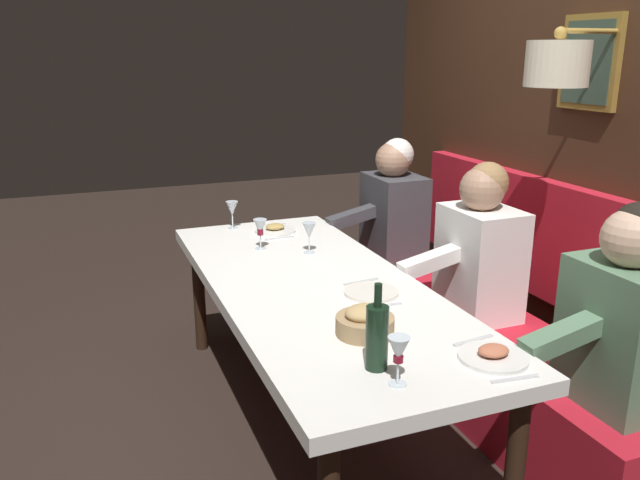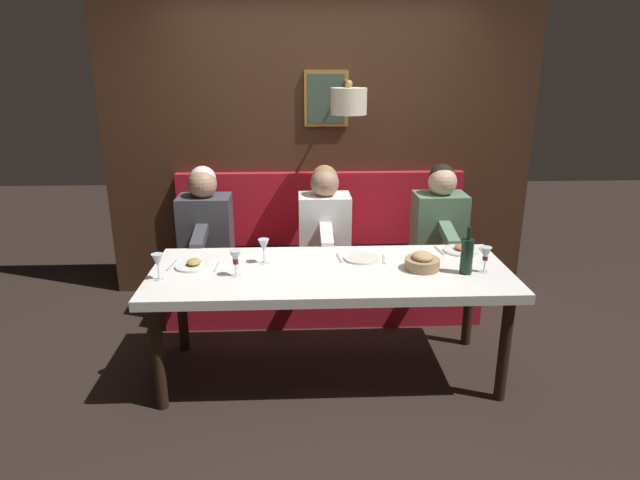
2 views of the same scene
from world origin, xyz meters
name	(u,v)px [view 2 (image 2 of 2)]	position (x,y,z in m)	size (l,w,h in m)	color
ground_plane	(330,372)	(0.00, 0.00, 0.00)	(12.00, 12.00, 0.00)	black
dining_table	(330,279)	(0.00, 0.00, 0.67)	(0.90, 2.26, 0.74)	silver
banquette_bench	(323,289)	(0.89, 0.00, 0.23)	(0.52, 2.46, 0.45)	red
back_wall_panel	(321,138)	(1.46, 0.00, 1.37)	(0.59, 3.66, 2.90)	#422819
diner_nearest	(440,218)	(0.88, -0.92, 0.82)	(0.60, 0.40, 0.79)	#567A5B
diner_near	(324,220)	(0.88, -0.01, 0.82)	(0.60, 0.40, 0.79)	white
diner_middle	(205,221)	(0.88, 0.92, 0.82)	(0.60, 0.40, 0.79)	#3D3D42
place_setting_0	(362,258)	(0.18, -0.22, 0.75)	(0.24, 0.32, 0.01)	silver
place_setting_1	(461,250)	(0.30, -0.92, 0.75)	(0.24, 0.33, 0.05)	silver
place_setting_2	(194,265)	(0.08, 0.87, 0.75)	(0.24, 0.32, 0.05)	white
wine_glass_0	(264,246)	(0.13, 0.42, 0.86)	(0.07, 0.07, 0.16)	silver
wine_glass_1	(158,261)	(-0.13, 1.04, 0.86)	(0.07, 0.07, 0.16)	silver
wine_glass_2	(235,258)	(-0.09, 0.58, 0.86)	(0.07, 0.07, 0.16)	silver
wine_glass_3	(486,254)	(-0.09, -0.96, 0.86)	(0.07, 0.07, 0.16)	silver
wine_bottle	(467,256)	(-0.10, -0.83, 0.86)	(0.08, 0.08, 0.30)	black
bread_bowl	(422,262)	(-0.02, -0.58, 0.79)	(0.22, 0.22, 0.12)	#9E7F56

